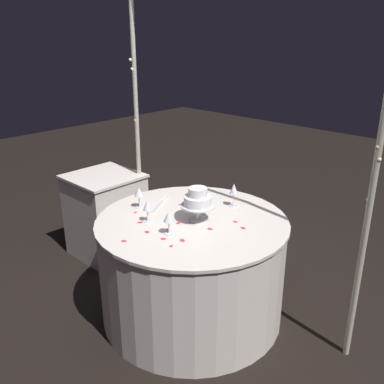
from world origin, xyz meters
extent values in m
plane|color=black|center=(0.00, 0.00, 0.00)|extent=(12.00, 12.00, 0.00)
cylinder|color=#B7B29E|center=(-0.97, 0.37, 1.06)|extent=(0.04, 0.04, 2.12)
cylinder|color=#B7B29E|center=(0.97, 0.37, 1.06)|extent=(0.04, 0.04, 2.12)
sphere|color=#F9EAB2|center=(-0.96, 0.36, 0.49)|extent=(0.02, 0.02, 0.02)
sphere|color=#F9EAB2|center=(0.95, 0.37, 1.02)|extent=(0.02, 0.02, 0.02)
sphere|color=#F9EAB2|center=(-0.97, 0.35, 1.18)|extent=(0.02, 0.02, 0.02)
sphere|color=#F9EAB2|center=(-0.97, 0.35, 1.58)|extent=(0.02, 0.02, 0.02)
sphere|color=#F9EAB2|center=(0.96, 0.36, 1.31)|extent=(0.02, 0.02, 0.02)
sphere|color=#F9EAB2|center=(-0.97, 0.37, 0.90)|extent=(0.02, 0.02, 0.02)
sphere|color=#F9EAB2|center=(-0.99, 0.35, 1.65)|extent=(0.02, 0.02, 0.02)
sphere|color=#F9EAB2|center=(0.98, 0.36, 1.25)|extent=(0.02, 0.02, 0.02)
cylinder|color=silver|center=(0.00, 0.00, 0.35)|extent=(1.23, 1.23, 0.70)
cylinder|color=silver|center=(0.00, 0.00, 0.71)|extent=(1.25, 1.25, 0.02)
cube|color=silver|center=(-1.15, 0.12, 0.35)|extent=(0.53, 0.53, 0.71)
cube|color=silver|center=(-1.15, 0.12, 0.72)|extent=(0.56, 0.56, 0.02)
cylinder|color=silver|center=(0.03, 0.02, 0.73)|extent=(0.11, 0.11, 0.01)
cylinder|color=silver|center=(0.03, 0.02, 0.77)|extent=(0.02, 0.02, 0.09)
cylinder|color=silver|center=(0.03, 0.02, 0.82)|extent=(0.22, 0.22, 0.01)
cylinder|color=white|center=(0.03, 0.02, 0.86)|extent=(0.18, 0.18, 0.06)
cylinder|color=white|center=(0.03, 0.02, 0.92)|extent=(0.12, 0.12, 0.06)
cylinder|color=silver|center=(-0.40, -0.10, 0.72)|extent=(0.06, 0.06, 0.00)
cylinder|color=silver|center=(-0.40, -0.10, 0.77)|extent=(0.01, 0.01, 0.08)
cone|color=silver|center=(-0.40, -0.10, 0.84)|extent=(0.07, 0.07, 0.06)
cylinder|color=silver|center=(-0.19, -0.21, 0.72)|extent=(0.06, 0.06, 0.00)
cylinder|color=silver|center=(-0.19, -0.21, 0.76)|extent=(0.01, 0.01, 0.08)
cone|color=silver|center=(-0.19, -0.21, 0.84)|extent=(0.05, 0.05, 0.07)
cylinder|color=silver|center=(0.04, -0.24, 0.72)|extent=(0.06, 0.06, 0.00)
cylinder|color=silver|center=(0.04, -0.24, 0.77)|extent=(0.01, 0.01, 0.08)
cone|color=silver|center=(0.04, -0.24, 0.83)|extent=(0.07, 0.07, 0.06)
cylinder|color=silver|center=(0.05, 0.36, 0.72)|extent=(0.06, 0.06, 0.00)
cylinder|color=silver|center=(0.05, 0.36, 0.77)|extent=(0.01, 0.01, 0.09)
cone|color=silver|center=(0.05, 0.36, 0.85)|extent=(0.06, 0.06, 0.07)
cube|color=silver|center=(-0.32, -0.01, 0.72)|extent=(0.13, 0.20, 0.01)
cube|color=white|center=(-0.39, 0.11, 0.73)|extent=(0.06, 0.09, 0.01)
ellipsoid|color=#E02D47|center=(-0.01, -0.21, 0.72)|extent=(0.03, 0.02, 0.00)
ellipsoid|color=#E02D47|center=(0.32, 0.13, 0.72)|extent=(0.04, 0.03, 0.00)
ellipsoid|color=#E02D47|center=(0.17, -0.02, 0.72)|extent=(0.04, 0.03, 0.00)
ellipsoid|color=#E02D47|center=(-0.28, 0.38, 0.72)|extent=(0.04, 0.03, 0.00)
ellipsoid|color=#E02D47|center=(-0.28, 0.36, 0.72)|extent=(0.04, 0.04, 0.00)
ellipsoid|color=#E02D47|center=(-0.16, 0.36, 0.72)|extent=(0.02, 0.03, 0.00)
ellipsoid|color=#E02D47|center=(-0.21, -0.26, 0.72)|extent=(0.04, 0.04, 0.00)
ellipsoid|color=#E02D47|center=(-0.07, -0.32, 0.72)|extent=(0.04, 0.03, 0.00)
ellipsoid|color=#E02D47|center=(-0.36, -0.18, 0.72)|extent=(0.02, 0.03, 0.00)
ellipsoid|color=#E02D47|center=(-0.25, 0.25, 0.72)|extent=(0.03, 0.04, 0.00)
ellipsoid|color=#E02D47|center=(0.16, -0.34, 0.72)|extent=(0.02, 0.03, 0.00)
ellipsoid|color=#E02D47|center=(-0.08, -0.49, 0.72)|extent=(0.04, 0.04, 0.00)
ellipsoid|color=#E02D47|center=(0.16, -0.25, 0.72)|extent=(0.05, 0.04, 0.00)
ellipsoid|color=#E02D47|center=(-0.03, -0.10, 0.72)|extent=(0.02, 0.03, 0.00)
ellipsoid|color=#E02D47|center=(-0.15, -0.07, 0.72)|extent=(0.03, 0.04, 0.00)
ellipsoid|color=#E02D47|center=(0.06, -0.31, 0.72)|extent=(0.04, 0.04, 0.00)
ellipsoid|color=#E02D47|center=(-0.23, 0.12, 0.72)|extent=(0.03, 0.03, 0.00)
ellipsoid|color=#E02D47|center=(0.22, 0.17, 0.72)|extent=(0.03, 0.03, 0.00)
camera|label=1|loc=(1.72, -1.82, 1.88)|focal=39.81mm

